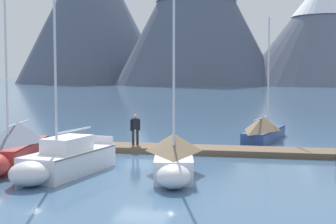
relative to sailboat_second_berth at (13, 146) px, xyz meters
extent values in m
plane|color=#426689|center=(5.72, 1.50, -0.92)|extent=(700.00, 700.00, 0.00)
cone|color=#4C566B|center=(-64.44, 184.46, 30.87)|extent=(63.92, 63.92, 63.58)
cone|color=#4C566B|center=(-15.45, 160.71, 27.45)|extent=(59.38, 59.38, 56.74)
cone|color=slate|center=(29.56, 165.41, 18.27)|extent=(59.01, 59.01, 38.37)
cube|color=brown|center=(5.72, 5.50, -0.77)|extent=(23.69, 2.12, 0.30)
cylinder|color=#38383D|center=(5.72, 4.60, -0.80)|extent=(22.74, 0.26, 0.24)
cylinder|color=#38383D|center=(5.72, 6.41, -0.80)|extent=(22.74, 0.26, 0.24)
cube|color=#B2332D|center=(-0.05, 0.25, -0.40)|extent=(2.74, 5.66, 1.04)
cube|color=#501614|center=(-0.05, 0.25, 0.08)|extent=(2.76, 5.56, 0.06)
cylinder|color=silver|center=(0.13, -0.69, 4.15)|extent=(0.10, 0.10, 8.07)
cylinder|color=silver|center=(-0.16, 0.83, 0.94)|extent=(0.66, 3.06, 0.08)
pyramid|color=slate|center=(-0.12, 0.65, 0.58)|extent=(2.78, 4.64, 0.93)
cube|color=silver|center=(3.23, -1.18, -0.43)|extent=(2.66, 5.11, 0.98)
ellipsoid|color=silver|center=(2.76, -3.84, -0.43)|extent=(1.80, 1.79, 0.93)
cube|color=slate|center=(3.23, -1.18, 0.02)|extent=(2.69, 5.02, 0.06)
cylinder|color=silver|center=(3.07, -2.08, 3.50)|extent=(0.10, 0.10, 6.88)
cylinder|color=silver|center=(3.31, -0.78, 0.88)|extent=(0.55, 2.62, 0.08)
cube|color=white|center=(3.21, -1.30, 0.36)|extent=(1.65, 2.38, 0.60)
cube|color=silver|center=(3.65, 1.14, 0.24)|extent=(1.64, 0.39, 0.36)
cube|color=white|center=(7.58, -0.31, -0.46)|extent=(2.44, 5.30, 0.92)
ellipsoid|color=white|center=(8.12, -3.09, -0.46)|extent=(1.57, 1.85, 0.88)
cube|color=slate|center=(7.58, -0.31, -0.04)|extent=(2.46, 5.21, 0.06)
cylinder|color=silver|center=(7.74, -1.12, 3.84)|extent=(0.10, 0.10, 7.68)
cylinder|color=silver|center=(7.46, 0.33, 0.79)|extent=(0.64, 2.93, 0.08)
pyramid|color=#7A664C|center=(7.51, 0.07, 0.38)|extent=(2.49, 4.34, 0.75)
cube|color=navy|center=(11.21, 11.09, -0.56)|extent=(2.70, 6.18, 0.73)
ellipsoid|color=navy|center=(11.95, 14.31, -0.56)|extent=(1.51, 1.85, 0.69)
cube|color=#121D39|center=(11.21, 11.09, -0.23)|extent=(2.71, 6.07, 0.06)
cylinder|color=silver|center=(11.40, 11.91, 3.35)|extent=(0.10, 0.10, 7.10)
cylinder|color=silver|center=(11.01, 10.22, 0.56)|extent=(0.86, 3.40, 0.08)
pyramid|color=#7A664C|center=(11.11, 10.65, 0.23)|extent=(2.67, 5.06, 0.85)
cylinder|color=#232328|center=(4.34, 5.79, -0.19)|extent=(0.14, 0.14, 0.86)
cylinder|color=#232328|center=(4.14, 5.63, -0.19)|extent=(0.14, 0.14, 0.86)
cube|color=black|center=(4.24, 5.71, 0.54)|extent=(0.43, 0.41, 0.60)
sphere|color=tan|center=(4.24, 5.71, 0.96)|extent=(0.22, 0.22, 0.22)
cylinder|color=black|center=(4.44, 5.86, 0.47)|extent=(0.09, 0.09, 0.62)
cylinder|color=black|center=(4.04, 5.55, 0.47)|extent=(0.09, 0.09, 0.62)
camera|label=1|loc=(11.58, -20.91, 3.32)|focal=53.54mm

